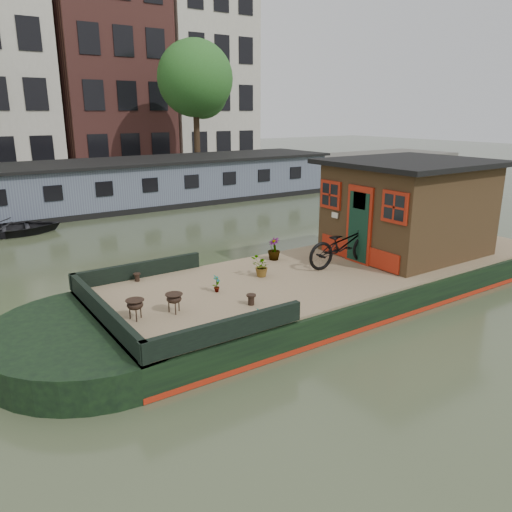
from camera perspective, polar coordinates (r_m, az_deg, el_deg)
ground at (r=12.54m, az=9.94°, el=-3.88°), size 120.00×120.00×0.00m
houseboat_hull at (r=11.60m, az=5.24°, el=-3.93°), size 14.01×4.02×0.60m
houseboat_deck at (r=12.34m, az=10.08°, el=-1.15°), size 11.80×3.80×0.05m
bow_bulwark at (r=9.61m, az=-12.27°, el=-5.08°), size 3.00×4.00×0.35m
cabin at (r=13.63m, az=17.01°, el=5.46°), size 4.00×3.50×2.42m
bicycle at (r=12.15m, az=9.89°, el=1.30°), size 2.04×0.80×1.06m
potted_plant_a at (r=10.33m, az=-4.53°, el=-3.16°), size 0.24×0.22×0.37m
potted_plant_c at (r=11.24m, az=0.59°, el=-1.23°), size 0.49×0.45×0.47m
potted_plant_d at (r=12.53m, az=2.06°, el=0.83°), size 0.33×0.33×0.57m
potted_plant_e at (r=8.80m, az=0.28°, el=-6.84°), size 0.19×0.20×0.31m
brazier_front at (r=9.40m, az=-9.32°, el=-5.34°), size 0.35×0.35×0.37m
brazier_rear at (r=9.23m, az=-13.62°, el=-5.97°), size 0.42×0.42×0.38m
bollard_port at (r=11.29m, az=-13.43°, el=-2.38°), size 0.16×0.16×0.18m
bollard_stbd at (r=9.66m, az=-0.56°, el=-5.01°), size 0.19×0.19×0.21m
dinghy at (r=19.87m, az=-26.29°, el=3.20°), size 3.66×2.80×0.71m
far_houseboat at (r=24.09m, az=-13.82°, el=7.91°), size 20.40×4.40×2.11m
quay at (r=30.29m, az=-18.18°, el=8.19°), size 60.00×6.00×0.90m
townhouse_row at (r=37.04m, az=-22.31°, el=20.72°), size 27.25×8.00×16.50m
tree_right at (r=31.06m, az=-6.78°, el=19.12°), size 4.40×4.40×7.40m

